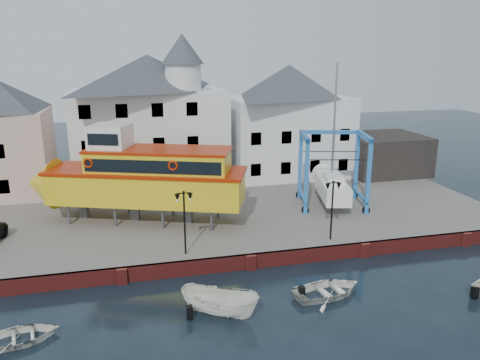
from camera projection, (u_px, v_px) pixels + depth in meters
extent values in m
plane|color=black|center=(251.00, 269.00, 29.99)|extent=(140.00, 140.00, 0.00)
cube|color=#605751|center=(218.00, 208.00, 40.15)|extent=(44.00, 22.00, 1.00)
cube|color=maroon|center=(250.00, 261.00, 29.97)|extent=(44.00, 0.25, 1.00)
cube|color=maroon|center=(122.00, 276.00, 27.98)|extent=(0.60, 0.36, 1.00)
cube|color=maroon|center=(251.00, 262.00, 29.81)|extent=(0.60, 0.36, 1.00)
cube|color=maroon|center=(365.00, 250.00, 31.63)|extent=(0.60, 0.36, 1.00)
cube|color=maroon|center=(467.00, 239.00, 33.46)|extent=(0.60, 0.36, 1.00)
cube|color=#CEA892|center=(3.00, 153.00, 41.46)|extent=(8.00, 7.00, 7.50)
cube|color=black|center=(3.00, 187.00, 38.91)|extent=(1.00, 0.08, 1.20)
cube|color=silver|center=(151.00, 138.00, 44.69)|extent=(14.00, 8.00, 9.00)
pyramid|color=#373B41|center=(147.00, 72.00, 43.06)|extent=(14.00, 8.00, 3.20)
cube|color=black|center=(91.00, 181.00, 40.51)|extent=(1.00, 0.08, 1.20)
cube|color=black|center=(126.00, 179.00, 41.19)|extent=(1.00, 0.08, 1.20)
cube|color=black|center=(161.00, 177.00, 41.88)|extent=(1.00, 0.08, 1.20)
cube|color=black|center=(194.00, 175.00, 42.56)|extent=(1.00, 0.08, 1.20)
cube|color=black|center=(88.00, 147.00, 39.70)|extent=(1.00, 0.08, 1.20)
cube|color=black|center=(124.00, 146.00, 40.39)|extent=(1.00, 0.08, 1.20)
cube|color=black|center=(159.00, 144.00, 41.07)|extent=(1.00, 0.08, 1.20)
cube|color=black|center=(193.00, 143.00, 41.76)|extent=(1.00, 0.08, 1.20)
cube|color=black|center=(85.00, 112.00, 38.90)|extent=(1.00, 0.08, 1.20)
cube|color=black|center=(122.00, 111.00, 39.59)|extent=(1.00, 0.08, 1.20)
cube|color=black|center=(157.00, 110.00, 40.27)|extent=(1.00, 0.08, 1.20)
cube|color=black|center=(192.00, 109.00, 40.95)|extent=(1.00, 0.08, 1.20)
cylinder|color=silver|center=(183.00, 78.00, 41.61)|extent=(3.20, 3.20, 2.40)
cone|color=#373B41|center=(182.00, 49.00, 40.94)|extent=(3.80, 3.80, 2.60)
cube|color=silver|center=(287.00, 136.00, 48.49)|extent=(12.00, 8.00, 8.00)
pyramid|color=#373B41|center=(289.00, 81.00, 46.99)|extent=(12.00, 8.00, 3.20)
cube|color=black|center=(256.00, 170.00, 44.40)|extent=(1.00, 0.08, 1.20)
cube|color=black|center=(286.00, 168.00, 45.08)|extent=(1.00, 0.08, 1.20)
cube|color=black|center=(315.00, 166.00, 45.77)|extent=(1.00, 0.08, 1.20)
cube|color=black|center=(343.00, 165.00, 46.45)|extent=(1.00, 0.08, 1.20)
cube|color=black|center=(256.00, 139.00, 43.59)|extent=(1.00, 0.08, 1.20)
cube|color=black|center=(287.00, 137.00, 44.28)|extent=(1.00, 0.08, 1.20)
cube|color=black|center=(316.00, 136.00, 44.96)|extent=(1.00, 0.08, 1.20)
cube|color=black|center=(345.00, 135.00, 45.65)|extent=(1.00, 0.08, 1.20)
cube|color=black|center=(383.00, 154.00, 49.43)|extent=(8.00, 7.00, 4.00)
cylinder|color=black|center=(185.00, 224.00, 29.40)|extent=(0.12, 0.12, 4.00)
cube|color=black|center=(184.00, 193.00, 28.85)|extent=(0.90, 0.06, 0.06)
sphere|color=black|center=(184.00, 192.00, 28.83)|extent=(0.16, 0.16, 0.16)
cone|color=black|center=(177.00, 198.00, 28.83)|extent=(0.32, 0.32, 0.45)
sphere|color=white|center=(177.00, 201.00, 28.88)|extent=(0.18, 0.18, 0.18)
cone|color=black|center=(190.00, 197.00, 29.01)|extent=(0.32, 0.32, 0.45)
sphere|color=white|center=(190.00, 200.00, 29.06)|extent=(0.18, 0.18, 0.18)
cylinder|color=black|center=(332.00, 212.00, 31.68)|extent=(0.12, 0.12, 4.00)
cube|color=black|center=(333.00, 183.00, 31.13)|extent=(0.90, 0.06, 0.06)
sphere|color=black|center=(333.00, 182.00, 31.11)|extent=(0.16, 0.16, 0.16)
cone|color=black|center=(328.00, 187.00, 31.11)|extent=(0.32, 0.32, 0.45)
sphere|color=white|center=(328.00, 190.00, 31.16)|extent=(0.18, 0.18, 0.18)
cone|color=black|center=(339.00, 186.00, 31.29)|extent=(0.32, 0.32, 0.45)
sphere|color=white|center=(339.00, 189.00, 31.34)|extent=(0.18, 0.18, 0.18)
cylinder|color=#59595E|center=(69.00, 214.00, 34.84)|extent=(0.26, 0.26, 1.54)
cylinder|color=#59595E|center=(86.00, 202.00, 37.60)|extent=(0.26, 0.26, 1.54)
cylinder|color=#59595E|center=(115.00, 216.00, 34.42)|extent=(0.26, 0.26, 1.54)
cylinder|color=#59595E|center=(129.00, 204.00, 37.17)|extent=(0.26, 0.26, 1.54)
cylinder|color=#59595E|center=(163.00, 218.00, 34.00)|extent=(0.26, 0.26, 1.54)
cylinder|color=#59595E|center=(173.00, 206.00, 36.75)|extent=(0.26, 0.26, 1.54)
cylinder|color=#59595E|center=(211.00, 220.00, 33.57)|extent=(0.26, 0.26, 1.54)
cylinder|color=#59595E|center=(218.00, 207.00, 36.33)|extent=(0.26, 0.26, 1.54)
cube|color=#59595E|center=(84.00, 208.00, 36.16)|extent=(0.76, 0.70, 1.54)
cube|color=#59595E|center=(135.00, 210.00, 35.68)|extent=(0.76, 0.70, 1.54)
cube|color=#59595E|center=(188.00, 213.00, 35.19)|extent=(0.76, 0.70, 1.54)
cube|color=#D5C70B|center=(147.00, 187.00, 35.05)|extent=(14.86, 8.75, 2.26)
cone|color=#D5C70B|center=(42.00, 183.00, 36.02)|extent=(3.50, 4.46, 3.91)
cube|color=#A52004|center=(146.00, 171.00, 34.71)|extent=(15.21, 9.01, 0.23)
cube|color=#D5C70B|center=(159.00, 162.00, 34.40)|extent=(10.87, 6.91, 1.65)
cube|color=black|center=(152.00, 167.00, 32.69)|extent=(9.27, 3.55, 0.93)
cube|color=black|center=(166.00, 156.00, 36.09)|extent=(9.27, 3.55, 0.93)
cube|color=#A52004|center=(158.00, 150.00, 34.16)|extent=(11.10, 7.08, 0.19)
cube|color=white|center=(110.00, 137.00, 34.35)|extent=(3.45, 3.45, 1.87)
cube|color=black|center=(103.00, 140.00, 33.02)|extent=(2.12, 0.85, 0.82)
torus|color=#A52004|center=(88.00, 163.00, 33.14)|extent=(0.72, 0.39, 0.72)
torus|color=#A52004|center=(173.00, 166.00, 32.42)|extent=(0.72, 0.39, 0.72)
cube|color=#2460B5|center=(306.00, 177.00, 36.51)|extent=(0.36, 0.36, 6.02)
cylinder|color=black|center=(305.00, 210.00, 37.24)|extent=(0.64, 0.35, 0.60)
cube|color=#2460B5|center=(300.00, 165.00, 40.36)|extent=(0.36, 0.36, 6.02)
cylinder|color=black|center=(299.00, 195.00, 41.09)|extent=(0.64, 0.35, 0.60)
cube|color=#2460B5|center=(369.00, 177.00, 36.50)|extent=(0.36, 0.36, 6.02)
cylinder|color=black|center=(366.00, 210.00, 37.23)|extent=(0.64, 0.35, 0.60)
cube|color=#2460B5|center=(356.00, 165.00, 40.36)|extent=(0.36, 0.36, 6.02)
cylinder|color=black|center=(354.00, 195.00, 41.08)|extent=(0.64, 0.35, 0.60)
cube|color=#2460B5|center=(304.00, 136.00, 37.67)|extent=(1.32, 4.25, 0.42)
cube|color=#2460B5|center=(302.00, 196.00, 39.01)|extent=(1.23, 4.22, 0.18)
cube|color=#2460B5|center=(365.00, 136.00, 37.67)|extent=(1.32, 4.25, 0.42)
cube|color=#2460B5|center=(360.00, 196.00, 39.01)|extent=(1.23, 4.22, 0.18)
cube|color=#2460B5|center=(330.00, 132.00, 39.60)|extent=(5.08, 1.52, 0.30)
cube|color=white|center=(332.00, 188.00, 38.83)|extent=(3.46, 6.73, 1.38)
cone|color=white|center=(324.00, 176.00, 42.51)|extent=(2.25, 1.81, 1.98)
cube|color=#59595E|center=(331.00, 199.00, 39.09)|extent=(0.57, 1.55, 0.60)
cube|color=white|center=(333.00, 178.00, 38.16)|extent=(1.95, 2.83, 0.52)
cylinder|color=#99999E|center=(334.00, 122.00, 37.79)|extent=(0.19, 0.19, 9.46)
cube|color=black|center=(337.00, 160.00, 36.60)|extent=(4.45, 1.20, 0.05)
cube|color=black|center=(330.00, 152.00, 39.58)|extent=(4.45, 1.20, 0.05)
imported|color=white|center=(220.00, 315.00, 24.81)|extent=(4.59, 3.82, 1.70)
imported|color=white|center=(328.00, 295.00, 26.83)|extent=(4.67, 3.71, 0.87)
imported|color=white|center=(20.00, 342.00, 22.53)|extent=(4.13, 3.30, 0.76)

